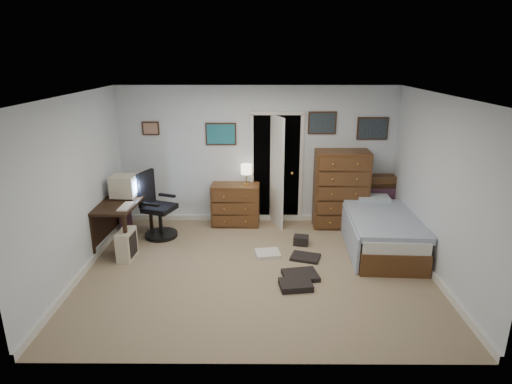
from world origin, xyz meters
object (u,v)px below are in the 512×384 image
computer_desk (117,210)px  bed (380,231)px  low_dresser (236,205)px  tall_dresser (340,189)px  office_chair (157,212)px

computer_desk → bed: (4.28, -0.18, -0.28)m
low_dresser → tall_dresser: size_ratio=0.62×
low_dresser → bed: low_dresser is taller
computer_desk → low_dresser: bearing=27.3°
office_chair → low_dresser: (1.32, 0.55, -0.06)m
computer_desk → tall_dresser: (3.79, 0.82, 0.11)m
tall_dresser → bed: bearing=-62.4°
computer_desk → low_dresser: low_dresser is taller
office_chair → bed: 3.73m
office_chair → low_dresser: bearing=43.0°
office_chair → tall_dresser: (3.22, 0.53, 0.26)m
bed → office_chair: bearing=175.7°
computer_desk → office_chair: (0.57, 0.29, -0.14)m
bed → tall_dresser: bearing=118.8°
low_dresser → tall_dresser: 1.92m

